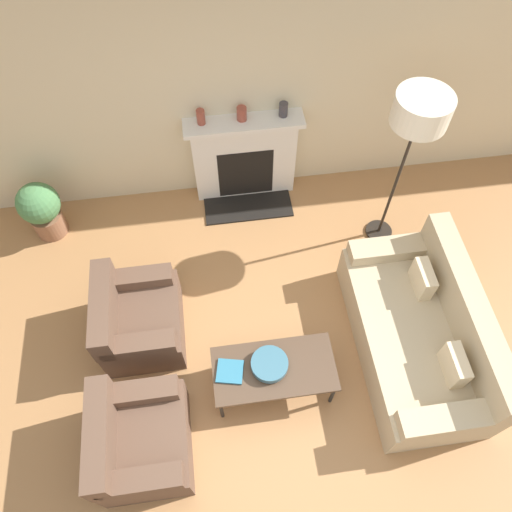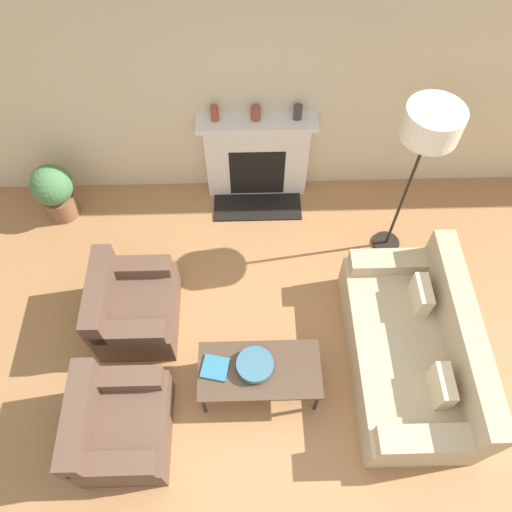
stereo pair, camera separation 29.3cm
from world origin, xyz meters
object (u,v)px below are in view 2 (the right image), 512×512
Objects in this scene: armchair_near at (119,426)px; armchair_far at (133,308)px; book at (215,368)px; floor_lamp at (430,130)px; coffee_table at (259,371)px; potted_plant at (54,191)px; mantel_vase_center_right at (298,112)px; mantel_vase_center_left at (256,113)px; bowl at (255,365)px; fireplace at (257,158)px; couch at (414,350)px; mantel_vase_left at (215,113)px.

armchair_far is at bearing 0.00° from armchair_near.
book is 2.69m from floor_lamp.
armchair_near reaches higher than coffee_table.
armchair_near is at bearing -180.00° from armchair_far.
coffee_table is at bearing -43.91° from potted_plant.
book is 1.73× the size of mantel_vase_center_right.
bowl is at bearing -91.63° from mantel_vase_center_left.
couch is at bearing -58.11° from fireplace.
floor_lamp is at bearing 178.28° from couch.
fireplace is at bearing -177.90° from mantel_vase_center_right.
mantel_vase_center_left reaches higher than book.
armchair_near is (-2.59, -0.60, -0.02)m from couch.
potted_plant is at bearing 171.66° from floor_lamp.
armchair_near is at bearing -113.49° from mantel_vase_center_left.
floor_lamp reaches higher than mantel_vase_center_left.
mantel_vase_center_right is (0.83, 0.00, -0.01)m from mantel_vase_left.
mantel_vase_center_left reaches higher than fireplace.
mantel_vase_center_left reaches higher than armchair_near.
floor_lamp reaches higher than fireplace.
mantel_vase_left reaches higher than potted_plant.
armchair_near is 0.46× the size of floor_lamp.
fireplace is at bearing -2.03° from mantel_vase_left.
mantel_vase_center_left is at bearing -35.61° from armchair_far.
mantel_vase_left is at bearing -16.12° from armchair_near.
armchair_far reaches higher than potted_plant.
armchair_near is 3.26× the size of book.
couch is (1.36, -2.19, -0.22)m from fireplace.
floor_lamp is (1.83, 1.54, 1.23)m from book.
mantel_vase_left is 1.07× the size of mantel_vase_center_right.
armchair_near is at bearing -77.00° from couch.
floor_lamp is 1.72m from mantel_vase_center_left.
armchair_near reaches higher than potted_plant.
mantel_vase_left reaches higher than bowl.
book is at bearing -61.70° from armchair_near.
mantel_vase_left reaches higher than mantel_vase_center_right.
book is (-0.38, 0.02, 0.04)m from coffee_table.
fireplace is at bearing -23.85° from armchair_near.
coffee_table is 0.57× the size of floor_lamp.
mantel_vase_center_right reaches higher than potted_plant.
book is 2.51m from mantel_vase_center_left.
fireplace is 2.35m from bowl.
bowl is 1.96× the size of mantel_vase_left.
floor_lamp reaches higher than potted_plant.
mantel_vase_center_left is 0.97× the size of mantel_vase_center_right.
potted_plant is (-2.21, -0.28, -0.14)m from fireplace.
floor_lamp is 11.46× the size of mantel_vase_left.
mantel_vase_center_left is (-1.38, 2.20, 0.84)m from couch.
fireplace reaches higher than coffee_table.
book is at bearing -129.56° from armchair_far.
bowl is at bearing -134.00° from floor_lamp.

